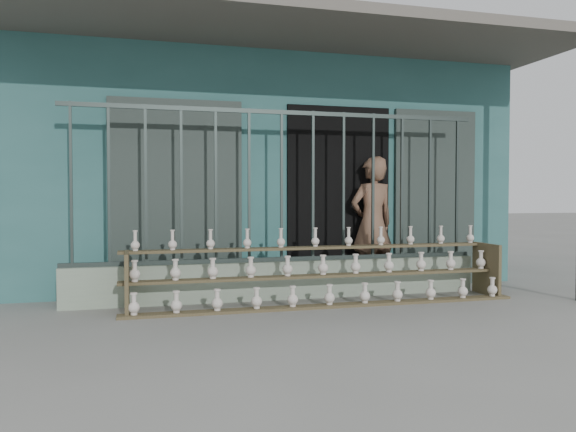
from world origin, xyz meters
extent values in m
plane|color=slate|center=(0.00, 0.00, 0.00)|extent=(60.00, 60.00, 0.00)
cube|color=#2C5E5D|center=(0.00, 4.30, 1.60)|extent=(7.00, 5.00, 3.20)
cube|color=black|center=(0.90, 1.82, 1.20)|extent=(1.40, 0.12, 2.40)
cube|color=#222E29|center=(-1.20, 1.78, 1.20)|extent=(1.60, 0.08, 2.40)
cube|color=#222E29|center=(2.30, 1.78, 1.20)|extent=(1.20, 0.08, 2.40)
cube|color=#59544C|center=(0.00, 1.20, 3.15)|extent=(7.40, 2.00, 0.12)
cube|color=gray|center=(0.00, 1.30, 0.23)|extent=(5.00, 0.20, 0.45)
cube|color=#283330|center=(-2.35, 1.30, 1.35)|extent=(0.03, 0.03, 1.80)
cube|color=#283330|center=(-1.96, 1.30, 1.35)|extent=(0.03, 0.03, 1.80)
cube|color=#283330|center=(-1.57, 1.30, 1.35)|extent=(0.03, 0.03, 1.80)
cube|color=#283330|center=(-1.18, 1.30, 1.35)|extent=(0.03, 0.03, 1.80)
cube|color=#283330|center=(-0.78, 1.30, 1.35)|extent=(0.03, 0.03, 1.80)
cube|color=#283330|center=(-0.39, 1.30, 1.35)|extent=(0.03, 0.03, 1.80)
cube|color=#283330|center=(0.00, 1.30, 1.35)|extent=(0.03, 0.03, 1.80)
cube|color=#283330|center=(0.39, 1.30, 1.35)|extent=(0.03, 0.03, 1.80)
cube|color=#283330|center=(0.78, 1.30, 1.35)|extent=(0.03, 0.03, 1.80)
cube|color=#283330|center=(1.17, 1.30, 1.35)|extent=(0.03, 0.03, 1.80)
cube|color=#283330|center=(1.57, 1.30, 1.35)|extent=(0.03, 0.03, 1.80)
cube|color=#283330|center=(1.96, 1.30, 1.35)|extent=(0.03, 0.03, 1.80)
cube|color=#283330|center=(2.35, 1.30, 1.35)|extent=(0.03, 0.03, 1.80)
cube|color=#283330|center=(0.00, 1.30, 2.22)|extent=(5.00, 0.04, 0.05)
cube|color=#283330|center=(0.00, 1.30, 0.47)|extent=(5.00, 0.04, 0.05)
cube|color=brown|center=(0.38, 0.65, 0.01)|extent=(4.50, 0.18, 0.03)
cube|color=brown|center=(0.38, 0.90, 0.32)|extent=(4.50, 0.18, 0.03)
cube|color=brown|center=(0.38, 1.15, 0.61)|extent=(4.50, 0.18, 0.03)
cube|color=brown|center=(-1.77, 0.90, 0.32)|extent=(0.04, 0.55, 0.64)
cube|color=brown|center=(2.53, 0.90, 0.32)|extent=(0.04, 0.55, 0.64)
imported|color=brown|center=(1.30, 1.61, 0.87)|extent=(0.70, 0.53, 1.74)
camera|label=1|loc=(-1.65, -5.17, 1.22)|focal=35.00mm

